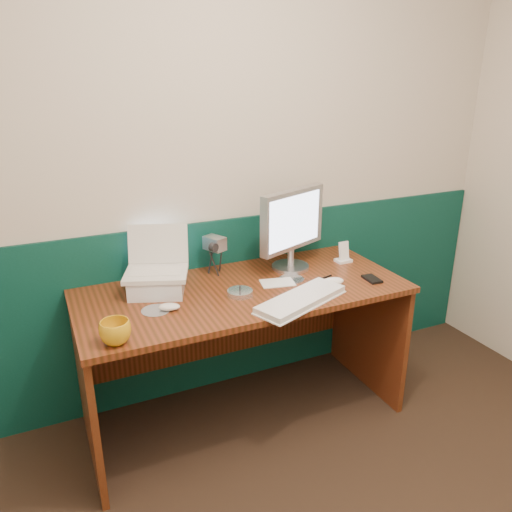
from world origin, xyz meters
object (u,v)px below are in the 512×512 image
monitor (291,229)px  camcorder (215,258)px  keyboard (301,300)px  laptop (155,252)px  mug (115,332)px  desk (244,355)px

monitor → camcorder: (-0.39, 0.10, -0.13)m
monitor → keyboard: size_ratio=0.93×
monitor → keyboard: (-0.16, -0.40, -0.21)m
laptop → monitor: size_ratio=0.66×
monitor → mug: size_ratio=3.62×
desk → mug: bearing=-157.3°
desk → laptop: (-0.39, 0.12, 0.58)m
desk → keyboard: 0.50m
camcorder → laptop: bearing=174.0°
desk → camcorder: size_ratio=9.06×
keyboard → mug: (-0.83, -0.02, 0.03)m
camcorder → keyboard: bearing=-89.7°
desk → keyboard: (0.18, -0.26, 0.39)m
desk → laptop: bearing=162.4°
desk → monitor: monitor is taller
desk → keyboard: bearing=-55.6°
mug → keyboard: bearing=1.1°
monitor → laptop: bearing=159.6°
laptop → mug: bearing=-102.7°
mug → camcorder: camcorder is taller
laptop → monitor: (0.73, 0.02, 0.01)m
desk → camcorder: (-0.06, 0.24, 0.46)m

